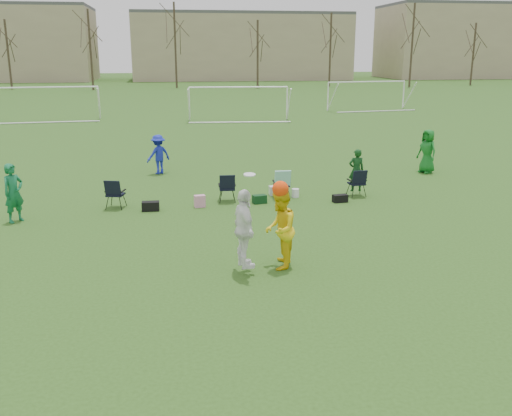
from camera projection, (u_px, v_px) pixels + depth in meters
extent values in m
plane|color=#2B4D18|center=(230.00, 303.00, 11.64)|extent=(260.00, 260.00, 0.00)
imported|color=#12683D|center=(14.00, 193.00, 16.99)|extent=(0.75, 0.77, 1.78)
imported|color=#1623A9|center=(158.00, 154.00, 23.75)|extent=(1.22, 1.08, 1.64)
imported|color=#12671E|center=(427.00, 151.00, 23.94)|extent=(0.90, 1.06, 1.83)
imported|color=white|center=(244.00, 229.00, 12.91)|extent=(0.65, 1.14, 1.84)
imported|color=yellow|center=(280.00, 229.00, 13.34)|extent=(0.94, 1.08, 1.89)
sphere|color=#FF410D|center=(280.00, 189.00, 13.08)|extent=(0.38, 0.38, 0.38)
cylinder|color=white|center=(250.00, 175.00, 12.50)|extent=(0.27, 0.27, 0.05)
imported|color=#103C16|center=(356.00, 170.00, 20.16)|extent=(0.57, 0.39, 1.52)
cube|color=black|center=(151.00, 206.00, 18.37)|extent=(0.56, 0.31, 0.30)
cube|color=pink|center=(200.00, 201.00, 18.78)|extent=(0.38, 0.27, 0.40)
cube|color=#0E3616|center=(259.00, 199.00, 19.29)|extent=(0.50, 0.37, 0.28)
cube|color=silver|center=(275.00, 190.00, 20.39)|extent=(0.42, 0.30, 0.32)
cylinder|color=white|center=(295.00, 193.00, 20.07)|extent=(0.26, 0.26, 0.30)
cube|color=black|center=(340.00, 198.00, 19.42)|extent=(0.53, 0.33, 0.26)
cube|color=black|center=(116.00, 193.00, 18.63)|extent=(0.73, 0.73, 0.96)
cube|color=black|center=(227.00, 188.00, 19.45)|extent=(0.63, 0.63, 0.96)
cube|color=black|center=(281.00, 184.00, 19.96)|extent=(0.61, 0.61, 0.96)
cube|color=black|center=(357.00, 183.00, 20.18)|extent=(0.65, 0.65, 0.96)
cylinder|color=white|center=(99.00, 103.00, 43.13)|extent=(0.12, 0.12, 2.40)
cylinder|color=white|center=(47.00, 87.00, 41.99)|extent=(7.28, 0.76, 0.12)
cylinder|color=white|center=(189.00, 104.00, 42.13)|extent=(0.12, 0.12, 2.40)
cylinder|color=white|center=(287.00, 103.00, 42.68)|extent=(0.12, 0.12, 2.40)
cylinder|color=white|center=(238.00, 87.00, 42.08)|extent=(7.29, 0.63, 0.12)
cylinder|color=white|center=(328.00, 97.00, 48.84)|extent=(0.12, 0.12, 2.40)
cylinder|color=white|center=(403.00, 95.00, 50.83)|extent=(0.12, 0.12, 2.40)
cylinder|color=white|center=(367.00, 82.00, 49.52)|extent=(7.25, 1.13, 0.12)
cylinder|color=#382B21|center=(8.00, 55.00, 75.48)|extent=(0.28, 0.28, 9.00)
cylinder|color=#382B21|center=(90.00, 50.00, 74.03)|extent=(0.28, 0.28, 10.20)
cylinder|color=#382B21|center=(175.00, 46.00, 78.29)|extent=(0.28, 0.28, 11.40)
cylinder|color=#382B21|center=(258.00, 55.00, 77.32)|extent=(0.28, 0.28, 9.00)
cylinder|color=#382B21|center=(330.00, 50.00, 81.59)|extent=(0.28, 0.28, 10.20)
cylinder|color=#382B21|center=(412.00, 46.00, 80.14)|extent=(0.28, 0.28, 11.40)
cylinder|color=#382B21|center=(473.00, 54.00, 84.89)|extent=(0.28, 0.28, 9.00)
cube|color=tan|center=(240.00, 48.00, 103.42)|extent=(38.00, 16.00, 11.00)
cube|color=tan|center=(462.00, 43.00, 109.29)|extent=(30.00, 16.00, 13.00)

